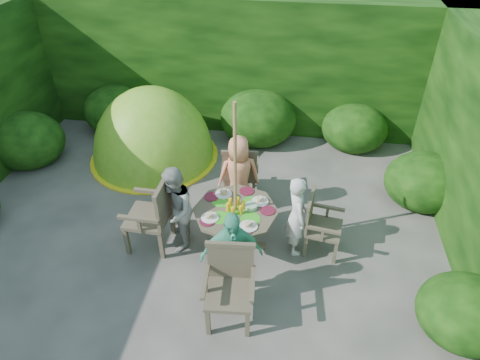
# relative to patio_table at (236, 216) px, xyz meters

# --- Properties ---
(ground) EXTENTS (60.00, 60.00, 0.00)m
(ground) POSITION_rel_patio_table_xyz_m (-0.64, -0.36, -0.55)
(ground) COLOR #45423D
(ground) RESTS_ON ground
(hedge_enclosure) EXTENTS (9.00, 9.00, 2.50)m
(hedge_enclosure) POSITION_rel_patio_table_xyz_m (-0.64, 0.97, 0.70)
(hedge_enclosure) COLOR black
(hedge_enclosure) RESTS_ON ground
(patio_table) EXTENTS (1.23, 1.23, 0.79)m
(patio_table) POSITION_rel_patio_table_xyz_m (0.00, 0.00, 0.00)
(patio_table) COLOR #423A2B
(patio_table) RESTS_ON ground
(parasol_pole) EXTENTS (0.05, 0.05, 2.20)m
(parasol_pole) POSITION_rel_patio_table_xyz_m (-0.00, -0.00, 0.55)
(parasol_pole) COLOR olive
(parasol_pole) RESTS_ON ground
(garden_chair_right) EXTENTS (0.53, 0.57, 0.85)m
(garden_chair_right) POSITION_rel_patio_table_xyz_m (1.10, 0.12, -0.10)
(garden_chair_right) COLOR #423A2B
(garden_chair_right) RESTS_ON ground
(garden_chair_left) EXTENTS (0.57, 0.64, 1.04)m
(garden_chair_left) POSITION_rel_patio_table_xyz_m (-1.09, -0.11, 0.00)
(garden_chair_left) COLOR #423A2B
(garden_chair_left) RESTS_ON ground
(garden_chair_back) EXTENTS (0.60, 0.55, 0.92)m
(garden_chair_back) POSITION_rel_patio_table_xyz_m (-0.10, 1.09, -0.06)
(garden_chair_back) COLOR #423A2B
(garden_chair_back) RESTS_ON ground
(garden_chair_front) EXTENTS (0.60, 0.55, 0.94)m
(garden_chair_front) POSITION_rel_patio_table_xyz_m (0.10, -1.09, -0.05)
(garden_chair_front) COLOR #423A2B
(garden_chair_front) RESTS_ON ground
(child_right) EXTENTS (0.39, 0.49, 1.18)m
(child_right) POSITION_rel_patio_table_xyz_m (0.79, 0.07, 0.04)
(child_right) COLOR silver
(child_right) RESTS_ON ground
(child_left) EXTENTS (0.60, 0.70, 1.25)m
(child_left) POSITION_rel_patio_table_xyz_m (-0.80, -0.08, 0.07)
(child_left) COLOR #A1A19C
(child_left) RESTS_ON ground
(child_back) EXTENTS (0.71, 0.56, 1.27)m
(child_back) POSITION_rel_patio_table_xyz_m (-0.08, 0.80, 0.08)
(child_back) COLOR #ED8862
(child_back) RESTS_ON ground
(child_front) EXTENTS (0.80, 0.52, 1.27)m
(child_front) POSITION_rel_patio_table_xyz_m (0.07, -0.80, 0.08)
(child_front) COLOR #52BF98
(child_front) RESTS_ON ground
(dome_tent) EXTENTS (2.64, 2.64, 2.61)m
(dome_tent) POSITION_rel_patio_table_xyz_m (-1.81, 2.02, -0.55)
(dome_tent) COLOR #67B222
(dome_tent) RESTS_ON ground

